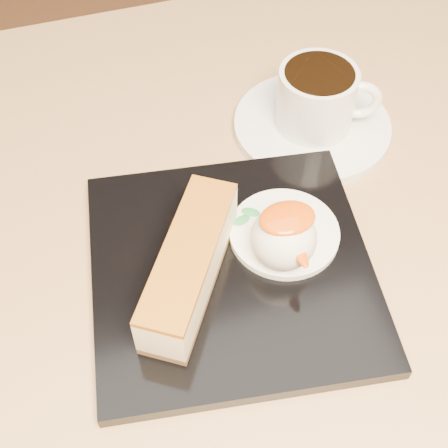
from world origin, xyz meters
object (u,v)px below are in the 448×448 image
object	(u,v)px
dessert_plate	(232,269)
ice_cream_scoop	(284,238)
cheesecake	(190,265)
coffee_cup	(318,97)
table	(201,378)
saucer	(312,126)

from	to	relation	value
dessert_plate	ice_cream_scoop	xyz separation A→B (m)	(0.04, -0.01, 0.03)
dessert_plate	cheesecake	xyz separation A→B (m)	(-0.04, -0.01, 0.03)
dessert_plate	coffee_cup	world-z (taller)	coffee_cup
table	cheesecake	bearing A→B (deg)	95.79
dessert_plate	ice_cream_scoop	world-z (taller)	ice_cream_scoop
ice_cream_scoop	coffee_cup	size ratio (longest dim) A/B	0.55
table	dessert_plate	xyz separation A→B (m)	(0.03, 0.01, 0.16)
table	saucer	distance (m)	0.27
table	ice_cream_scoop	xyz separation A→B (m)	(0.07, 0.01, 0.19)
cheesecake	ice_cream_scoop	world-z (taller)	ice_cream_scoop
ice_cream_scoop	cheesecake	bearing A→B (deg)	-180.00
table	coffee_cup	xyz separation A→B (m)	(0.16, 0.15, 0.20)
saucer	ice_cream_scoop	bearing A→B (deg)	-121.43
cheesecake	coffee_cup	bearing A→B (deg)	-16.16
saucer	coffee_cup	distance (m)	0.04
table	cheesecake	distance (m)	0.19
coffee_cup	ice_cream_scoop	bearing A→B (deg)	-100.71
table	ice_cream_scoop	world-z (taller)	ice_cream_scoop
saucer	table	bearing A→B (deg)	-137.49
ice_cream_scoop	saucer	world-z (taller)	ice_cream_scoop
coffee_cup	saucer	bearing A→B (deg)	180.00
saucer	coffee_cup	size ratio (longest dim) A/B	1.60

